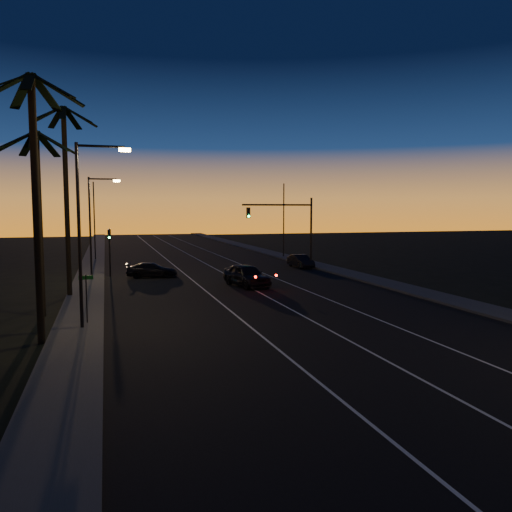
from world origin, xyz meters
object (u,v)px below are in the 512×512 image
object	(u,v)px
lead_car	(247,275)
right_car	(301,261)
cross_car	(152,270)
signal_mast	(289,221)

from	to	relation	value
lead_car	right_car	size ratio (longest dim) A/B	1.45
right_car	cross_car	distance (m)	15.36
signal_mast	cross_car	distance (m)	13.91
lead_car	cross_car	world-z (taller)	lead_car
cross_car	signal_mast	bearing A→B (deg)	7.22
lead_car	right_car	world-z (taller)	lead_car
signal_mast	lead_car	world-z (taller)	signal_mast
right_car	cross_car	bearing A→B (deg)	-168.36
lead_car	right_car	distance (m)	13.38
signal_mast	cross_car	xyz separation A→B (m)	(-13.18, -1.67, -4.13)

